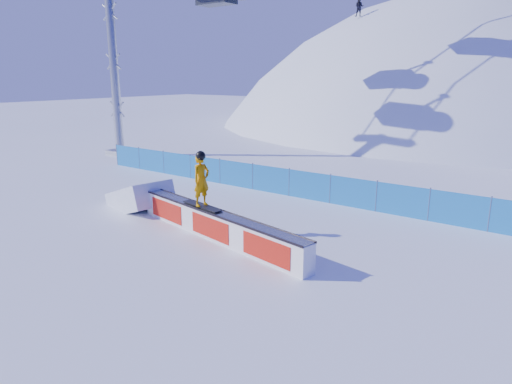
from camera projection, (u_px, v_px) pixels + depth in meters
The scene contains 6 objects.
ground at pixel (203, 216), 17.20m from camera, with size 160.00×160.00×0.00m, color white.
snow_hill at pixel (447, 275), 54.44m from camera, with size 64.00×64.00×64.00m.
safety_fence at pixel (270, 180), 20.56m from camera, with size 22.05×0.05×1.30m.
rail_box at pixel (216, 225), 14.72m from camera, with size 7.89×2.05×0.95m.
snow_ramp at pixel (141, 208), 18.36m from camera, with size 2.58×1.72×0.97m, color white, non-canonical shape.
snowboarder at pixel (201, 180), 14.89m from camera, with size 1.81×0.68×1.86m.
Camera 1 is at (11.36, -12.03, 5.19)m, focal length 32.00 mm.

